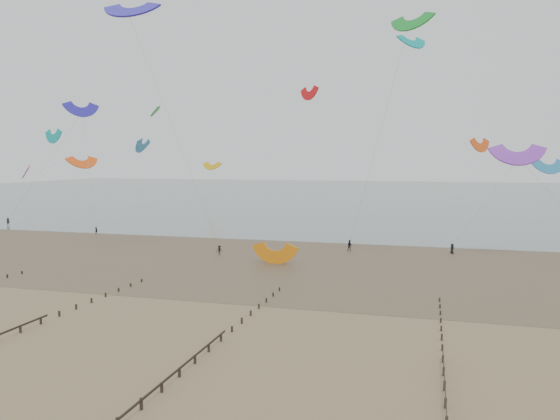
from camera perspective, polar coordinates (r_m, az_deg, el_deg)
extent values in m
plane|color=brown|center=(54.78, -7.62, -11.00)|extent=(500.00, 500.00, 0.00)
plane|color=#475654|center=(249.65, 10.71, 1.67)|extent=(500.00, 500.00, 0.00)
plane|color=#473A28|center=(87.22, 1.47, -4.83)|extent=(500.00, 500.00, 0.00)
ellipsoid|color=slate|center=(81.75, -13.21, -5.66)|extent=(23.60, 14.36, 0.01)
ellipsoid|color=slate|center=(88.09, 9.57, -4.80)|extent=(33.64, 18.32, 0.01)
ellipsoid|color=slate|center=(108.31, -18.87, -3.13)|extent=(26.95, 14.22, 0.01)
cube|color=black|center=(79.65, -26.60, -6.23)|extent=(0.16, 0.16, 0.48)
cube|color=black|center=(81.58, -25.36, -5.93)|extent=(0.16, 0.16, 0.45)
cube|color=black|center=(54.57, -25.50, -11.22)|extent=(0.16, 0.16, 0.68)
cube|color=black|center=(56.50, -23.72, -10.61)|extent=(0.16, 0.16, 0.65)
cube|color=black|center=(58.48, -22.07, -10.03)|extent=(0.16, 0.16, 0.62)
cube|color=black|center=(60.51, -20.53, -9.48)|extent=(0.16, 0.16, 0.59)
cube|color=black|center=(62.59, -19.10, -8.96)|extent=(0.16, 0.16, 0.57)
cube|color=black|center=(64.70, -17.76, -8.47)|extent=(0.16, 0.16, 0.54)
cube|color=black|center=(66.86, -16.51, -8.01)|extent=(0.16, 0.16, 0.51)
cube|color=black|center=(69.04, -15.35, -7.57)|extent=(0.16, 0.16, 0.48)
cube|color=black|center=(71.26, -14.26, -7.15)|extent=(0.16, 0.16, 0.45)
cube|color=black|center=(36.49, -14.29, -19.10)|extent=(0.16, 0.16, 0.80)
cube|color=black|center=(38.60, -12.26, -17.67)|extent=(0.16, 0.16, 0.77)
cube|color=black|center=(40.78, -10.46, -16.38)|extent=(0.16, 0.16, 0.74)
cube|color=black|center=(43.00, -8.87, -15.21)|extent=(0.16, 0.16, 0.71)
cube|color=black|center=(45.27, -7.46, -14.15)|extent=(0.16, 0.16, 0.68)
cube|color=black|center=(47.57, -6.19, -13.18)|extent=(0.16, 0.16, 0.65)
cube|color=black|center=(49.91, -5.05, -12.29)|extent=(0.16, 0.16, 0.62)
cube|color=black|center=(52.27, -4.01, -11.49)|extent=(0.16, 0.16, 0.59)
cube|color=black|center=(54.66, -3.08, -10.74)|extent=(0.16, 0.16, 0.57)
cube|color=black|center=(57.07, -2.22, -10.06)|extent=(0.16, 0.16, 0.54)
cube|color=black|center=(59.50, -1.44, -9.43)|extent=(0.16, 0.16, 0.51)
cube|color=black|center=(61.95, -0.72, -8.85)|extent=(0.16, 0.16, 0.48)
cube|color=black|center=(64.41, -0.06, -8.32)|extent=(0.16, 0.16, 0.45)
cube|color=black|center=(34.69, -16.20, -19.99)|extent=(0.06, 32.50, 0.18)
cube|color=black|center=(37.17, 16.91, -18.74)|extent=(0.16, 0.16, 0.74)
cube|color=black|center=(39.59, 16.82, -17.23)|extent=(0.16, 0.16, 0.71)
cube|color=black|center=(42.05, 16.74, -15.88)|extent=(0.16, 0.16, 0.68)
cube|color=black|center=(44.52, 16.67, -14.69)|extent=(0.16, 0.16, 0.65)
cube|color=black|center=(47.01, 16.60, -13.62)|extent=(0.16, 0.16, 0.62)
cube|color=black|center=(49.51, 16.55, -12.66)|extent=(0.16, 0.16, 0.59)
cube|color=black|center=(52.03, 16.50, -11.79)|extent=(0.16, 0.16, 0.57)
cube|color=black|center=(54.55, 16.45, -11.00)|extent=(0.16, 0.16, 0.54)
cube|color=black|center=(57.09, 16.41, -10.29)|extent=(0.16, 0.16, 0.51)
cube|color=black|center=(59.64, 16.37, -9.63)|extent=(0.16, 0.16, 0.48)
cube|color=black|center=(62.19, 16.34, -9.03)|extent=(0.16, 0.16, 0.45)
imported|color=black|center=(119.38, -18.65, -2.01)|extent=(0.56, 0.38, 1.51)
imported|color=black|center=(92.65, 7.31, -3.70)|extent=(1.05, 0.91, 1.86)
imported|color=black|center=(143.05, -26.55, -1.05)|extent=(0.81, 0.79, 1.88)
imported|color=black|center=(93.72, 17.54, -3.86)|extent=(0.92, 0.96, 1.66)
imported|color=black|center=(88.66, -6.35, -4.19)|extent=(1.16, 0.97, 1.57)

